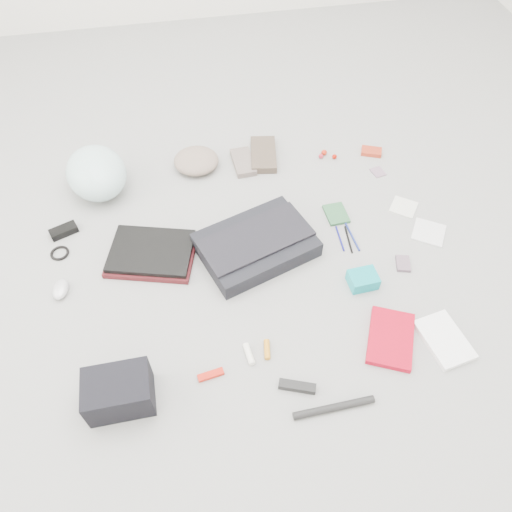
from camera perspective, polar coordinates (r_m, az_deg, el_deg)
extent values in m
plane|color=gray|center=(1.95, 0.00, -0.91)|extent=(4.00, 4.00, 0.00)
cube|color=black|center=(1.96, 0.00, 1.28)|extent=(0.50, 0.43, 0.07)
cube|color=black|center=(1.93, 0.00, 2.07)|extent=(0.47, 0.33, 0.01)
cube|color=#4F1419|center=(2.01, -11.80, 0.17)|extent=(0.39, 0.33, 0.02)
cube|color=black|center=(1.99, -11.90, 0.57)|extent=(0.37, 0.31, 0.02)
ellipsoid|color=#C9F1F1|center=(2.27, -17.78, 9.03)|extent=(0.32, 0.37, 0.19)
ellipsoid|color=gray|center=(2.33, -6.84, 10.76)|extent=(0.25, 0.24, 0.07)
cube|color=slate|center=(2.34, -1.47, 10.67)|extent=(0.10, 0.18, 0.03)
cube|color=brown|center=(2.37, 0.86, 11.52)|extent=(0.15, 0.24, 0.03)
cube|color=black|center=(2.18, -21.12, 2.70)|extent=(0.12, 0.09, 0.03)
torus|color=black|center=(2.12, -21.52, 0.31)|extent=(0.09, 0.09, 0.01)
ellipsoid|color=silver|center=(1.99, -21.44, -3.55)|extent=(0.07, 0.10, 0.04)
cube|color=black|center=(1.67, -15.40, -14.76)|extent=(0.21, 0.15, 0.13)
cube|color=#B9180A|center=(1.71, -5.20, -13.37)|extent=(0.09, 0.04, 0.01)
cylinder|color=white|center=(1.73, -0.83, -11.14)|extent=(0.03, 0.08, 0.02)
cylinder|color=orange|center=(1.74, 1.27, -10.64)|extent=(0.03, 0.07, 0.02)
cube|color=black|center=(1.68, 4.73, -14.63)|extent=(0.12, 0.07, 0.02)
cylinder|color=black|center=(1.67, 8.90, -16.73)|extent=(0.27, 0.03, 0.02)
cube|color=red|center=(1.82, 15.14, -9.08)|extent=(0.23, 0.27, 0.02)
cube|color=white|center=(1.87, 20.72, -8.93)|extent=(0.17, 0.22, 0.02)
cube|color=#2A5B36|center=(2.14, 9.15, 4.77)|extent=(0.09, 0.12, 0.01)
cylinder|color=navy|center=(2.05, 9.57, 1.99)|extent=(0.01, 0.13, 0.01)
cylinder|color=black|center=(2.06, 10.53, 1.87)|extent=(0.02, 0.14, 0.01)
cylinder|color=navy|center=(2.07, 10.95, 2.19)|extent=(0.02, 0.15, 0.01)
cube|color=#0C9EA8|center=(1.91, 12.12, -2.65)|extent=(0.11, 0.09, 0.05)
cube|color=slate|center=(2.02, 16.45, -0.83)|extent=(0.07, 0.09, 0.01)
cube|color=silver|center=(2.24, 16.52, 5.39)|extent=(0.14, 0.14, 0.01)
cube|color=silver|center=(2.17, 19.13, 2.58)|extent=(0.17, 0.17, 0.01)
sphere|color=maroon|center=(2.39, 7.43, 11.25)|extent=(0.03, 0.03, 0.02)
sphere|color=red|center=(2.41, 7.79, 11.64)|extent=(0.03, 0.03, 0.03)
sphere|color=#A50E02|center=(2.40, 8.95, 11.16)|extent=(0.03, 0.03, 0.02)
cube|color=#AE341D|center=(2.46, 13.05, 11.55)|extent=(0.11, 0.09, 0.02)
cube|color=gray|center=(2.37, 13.76, 9.31)|extent=(0.07, 0.07, 0.00)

